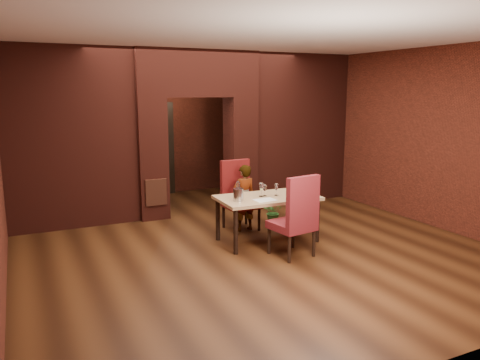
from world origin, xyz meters
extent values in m
plane|color=#412310|center=(0.00, 0.00, 0.00)|extent=(8.00, 8.00, 0.00)
cube|color=silver|center=(0.00, 0.00, 3.20)|extent=(7.00, 8.00, 0.04)
cube|color=maroon|center=(0.00, 4.00, 1.60)|extent=(7.00, 0.04, 3.20)
cube|color=maroon|center=(0.00, -4.00, 1.60)|extent=(7.00, 0.04, 3.20)
cube|color=maroon|center=(3.50, 0.00, 1.60)|extent=(0.04, 8.00, 3.20)
cube|color=maroon|center=(-0.95, 2.00, 1.15)|extent=(0.55, 0.55, 2.30)
cube|color=maroon|center=(0.95, 2.00, 1.15)|extent=(0.55, 0.55, 2.30)
cube|color=maroon|center=(0.00, 2.00, 2.75)|extent=(2.45, 0.55, 0.90)
cube|color=maroon|center=(-2.36, 2.00, 1.60)|extent=(2.28, 0.35, 3.20)
cube|color=maroon|center=(2.36, 2.00, 1.60)|extent=(2.28, 0.35, 3.20)
cube|color=#9D4A2D|center=(-0.95, 1.71, 0.55)|extent=(0.40, 0.03, 0.50)
cube|color=black|center=(-0.40, 3.94, 1.05)|extent=(0.90, 0.08, 2.10)
cube|color=black|center=(-0.40, 3.90, 1.05)|extent=(1.02, 0.04, 2.22)
cube|color=tan|center=(0.35, -0.26, 0.38)|extent=(1.63, 0.95, 0.75)
cube|color=maroon|center=(0.25, 0.52, 0.61)|extent=(0.58, 0.58, 1.22)
cube|color=maroon|center=(0.35, -1.00, 0.62)|extent=(0.64, 0.64, 1.24)
imported|color=white|center=(0.27, 0.44, 0.59)|extent=(0.44, 0.30, 1.17)
cube|color=silver|center=(0.18, -0.47, 0.75)|extent=(0.34, 0.25, 0.00)
cylinder|color=#ACACB2|center=(-0.21, -0.34, 0.85)|extent=(0.16, 0.16, 0.20)
cylinder|color=white|center=(-0.10, -0.09, 0.88)|extent=(0.06, 0.06, 0.26)
imported|color=#326A29|center=(0.99, 0.66, 0.20)|extent=(0.46, 0.43, 0.41)
camera|label=1|loc=(-3.23, -6.70, 2.45)|focal=35.00mm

